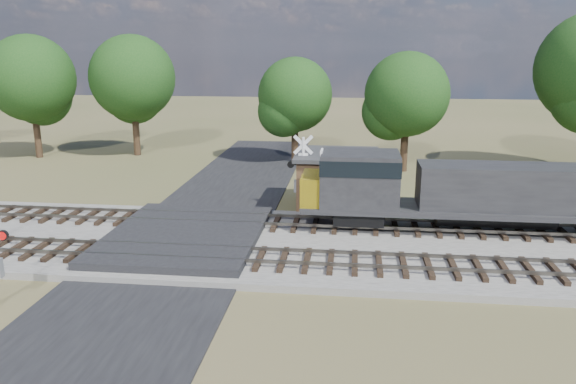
# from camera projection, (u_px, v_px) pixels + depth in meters

# --- Properties ---
(ground) EXTENTS (160.00, 160.00, 0.00)m
(ground) POSITION_uv_depth(u_px,v_px,m) (183.00, 247.00, 26.20)
(ground) COLOR #454C28
(ground) RESTS_ON ground
(ballast_bed) EXTENTS (140.00, 10.00, 0.30)m
(ballast_bed) POSITION_uv_depth(u_px,v_px,m) (399.00, 249.00, 25.52)
(ballast_bed) COLOR gray
(ballast_bed) RESTS_ON ground
(road) EXTENTS (7.00, 60.00, 0.08)m
(road) POSITION_uv_depth(u_px,v_px,m) (182.00, 246.00, 26.19)
(road) COLOR black
(road) RESTS_ON ground
(crossing_panel) EXTENTS (7.00, 9.00, 0.62)m
(crossing_panel) POSITION_uv_depth(u_px,v_px,m) (185.00, 237.00, 26.60)
(crossing_panel) COLOR #262628
(crossing_panel) RESTS_ON ground
(track_near) EXTENTS (140.00, 2.60, 0.33)m
(track_near) POSITION_uv_depth(u_px,v_px,m) (239.00, 257.00, 23.83)
(track_near) COLOR black
(track_near) RESTS_ON ballast_bed
(track_far) EXTENTS (140.00, 2.60, 0.33)m
(track_far) POSITION_uv_depth(u_px,v_px,m) (259.00, 222.00, 28.63)
(track_far) COLOR black
(track_far) RESTS_ON ballast_bed
(crossing_signal_far) EXTENTS (1.77, 0.38, 4.39)m
(crossing_signal_far) POSITION_uv_depth(u_px,v_px,m) (301.00, 180.00, 31.38)
(crossing_signal_far) COLOR silver
(crossing_signal_far) RESTS_ON ground
(equipment_shed) EXTENTS (4.74, 4.74, 3.23)m
(equipment_shed) POSITION_uv_depth(u_px,v_px,m) (337.00, 180.00, 32.26)
(equipment_shed) COLOR #4A3420
(equipment_shed) RESTS_ON ground
(treeline) EXTENTS (82.88, 10.73, 11.61)m
(treeline) POSITION_uv_depth(u_px,v_px,m) (374.00, 83.00, 42.84)
(treeline) COLOR black
(treeline) RESTS_ON ground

